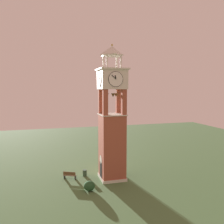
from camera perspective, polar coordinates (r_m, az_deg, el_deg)
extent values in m
plane|color=#476B3D|center=(30.44, 0.00, -16.01)|extent=(80.00, 80.00, 0.00)
cube|color=#9E4C38|center=(29.19, 0.00, -8.63)|extent=(2.86, 2.86, 8.08)
cube|color=silver|center=(30.38, 0.00, -15.71)|extent=(3.06, 3.06, 0.35)
cube|color=black|center=(29.70, -2.76, -14.22)|extent=(1.10, 0.04, 2.20)
cylinder|color=silver|center=(29.25, -2.78, -11.64)|extent=(1.10, 0.04, 1.10)
cube|color=#9E4C38|center=(29.14, -2.80, 2.53)|extent=(0.56, 0.56, 3.15)
cube|color=#9E4C38|center=(26.91, -1.68, 2.27)|extent=(0.56, 0.56, 3.15)
cube|color=#9E4C38|center=(29.74, 1.52, 2.60)|extent=(0.56, 0.56, 3.15)
cube|color=#9E4C38|center=(27.56, 2.96, 2.34)|extent=(0.56, 0.56, 3.15)
cube|color=silver|center=(28.44, 0.00, -0.61)|extent=(3.02, 3.02, 0.12)
cone|color=brown|center=(27.65, 0.26, 4.15)|extent=(0.49, 0.49, 0.46)
cone|color=brown|center=(28.70, 0.98, 4.21)|extent=(0.58, 0.58, 0.45)
cone|color=brown|center=(28.49, -1.23, 4.20)|extent=(0.47, 0.47, 0.44)
cube|color=silver|center=(28.29, 0.00, 7.97)|extent=(3.10, 3.10, 2.31)
cylinder|color=white|center=(27.90, -3.13, 8.00)|extent=(1.76, 0.05, 1.76)
torus|color=black|center=(27.90, -3.13, 8.00)|extent=(1.78, 0.06, 1.78)
cube|color=black|center=(27.94, -3.28, 8.43)|extent=(0.18, 0.03, 0.45)
cube|color=black|center=(28.14, -3.37, 8.46)|extent=(0.55, 0.03, 0.52)
cylinder|color=white|center=(28.76, 3.04, 7.93)|extent=(1.76, 0.05, 1.76)
torus|color=black|center=(28.76, 3.04, 7.93)|extent=(1.78, 0.06, 1.78)
cube|color=black|center=(28.83, 3.12, 8.35)|extent=(0.18, 0.03, 0.45)
cube|color=black|center=(29.03, 2.99, 8.38)|extent=(0.55, 0.03, 0.52)
cylinder|color=white|center=(29.80, -0.84, 7.86)|extent=(0.05, 1.76, 1.76)
torus|color=black|center=(29.80, -0.84, 7.86)|extent=(0.06, 1.78, 1.78)
cube|color=black|center=(29.85, -0.95, 8.27)|extent=(0.03, 0.18, 0.45)
cube|color=black|center=(29.80, -1.35, 8.32)|extent=(0.03, 0.55, 0.52)
cylinder|color=white|center=(26.78, 0.93, 8.10)|extent=(0.05, 1.76, 1.76)
torus|color=black|center=(26.78, 0.93, 8.10)|extent=(0.06, 1.78, 1.78)
cube|color=black|center=(26.72, 0.87, 8.56)|extent=(0.03, 0.18, 0.45)
cube|color=black|center=(26.66, 0.44, 8.62)|extent=(0.03, 0.55, 0.52)
cube|color=silver|center=(28.36, 0.00, 10.47)|extent=(3.46, 3.46, 0.16)
cylinder|color=silver|center=(29.04, -2.12, 11.99)|extent=(0.22, 0.22, 1.49)
cylinder|color=silver|center=(27.40, -1.25, 12.36)|extent=(0.22, 0.22, 1.49)
cylinder|color=silver|center=(29.49, 1.16, 11.89)|extent=(0.22, 0.22, 1.49)
cylinder|color=silver|center=(27.88, 2.22, 12.24)|extent=(0.22, 0.22, 1.49)
cube|color=silver|center=(28.54, 0.00, 13.72)|extent=(2.14, 2.14, 0.12)
pyramid|color=silver|center=(28.63, 0.00, 14.89)|extent=(2.14, 2.14, 1.06)
sphere|color=#B79338|center=(28.74, 0.00, 16.16)|extent=(0.24, 0.24, 0.24)
cube|color=brown|center=(30.64, -10.33, -15.06)|extent=(1.12, 1.62, 0.06)
cube|color=brown|center=(30.37, -10.48, -14.69)|extent=(0.77, 1.45, 0.44)
cube|color=#2D2D33|center=(30.98, -11.61, -15.32)|extent=(0.39, 0.25, 0.42)
cube|color=#2D2D33|center=(30.48, -9.02, -15.64)|extent=(0.39, 0.25, 0.42)
cylinder|color=black|center=(36.11, -1.91, -9.92)|extent=(0.12, 0.12, 3.06)
sphere|color=#F9EFCC|center=(35.69, -1.92, -7.28)|extent=(0.36, 0.36, 0.36)
cylinder|color=#38513D|center=(31.27, -6.73, -14.67)|extent=(0.52, 0.52, 0.80)
ellipsoid|color=#234C28|center=(27.12, -5.59, -17.66)|extent=(1.25, 1.25, 1.06)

